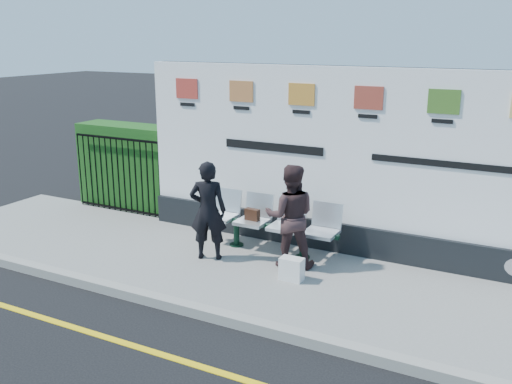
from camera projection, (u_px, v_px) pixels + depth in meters
ground at (212, 370)px, 6.31m from camera, size 80.00×80.00×0.00m
pavement at (301, 282)px, 8.43m from camera, size 14.00×3.00×0.12m
kerb at (254, 325)px, 7.15m from camera, size 14.00×0.18×0.14m
yellow_line at (212, 370)px, 6.31m from camera, size 14.00×0.10×0.01m
billboard at (366, 177)px, 9.00m from camera, size 8.00×0.30×3.00m
hedge at (133, 166)px, 11.77m from camera, size 2.35×0.70×1.70m
railing at (118, 174)px, 11.40m from camera, size 2.05×0.06×1.54m
bench at (269, 237)px, 9.39m from camera, size 2.32×0.61×0.50m
woman_left at (208, 211)px, 8.97m from camera, size 0.68×0.58×1.59m
woman_right at (290, 216)px, 8.66m from camera, size 0.97×0.88×1.61m
handbag_brown at (252, 214)px, 9.44m from camera, size 0.25×0.13×0.19m
carrier_bag_white at (292, 269)px, 8.31m from camera, size 0.34×0.20×0.34m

